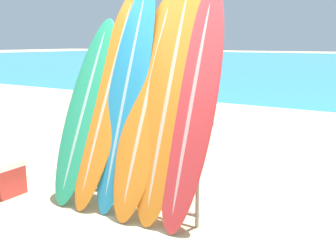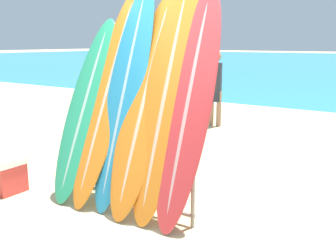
{
  "view_description": "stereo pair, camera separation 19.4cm",
  "coord_description": "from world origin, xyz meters",
  "px_view_note": "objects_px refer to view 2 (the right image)",
  "views": [
    {
      "loc": [
        2.14,
        -2.65,
        1.82
      ],
      "look_at": [
        -0.36,
        1.41,
        0.8
      ],
      "focal_mm": 42.0,
      "sensor_mm": 36.0,
      "label": 1
    },
    {
      "loc": [
        2.3,
        -2.55,
        1.82
      ],
      "look_at": [
        -0.36,
        1.41,
        0.8
      ],
      "focal_mm": 42.0,
      "sensor_mm": 36.0,
      "label": 2
    }
  ],
  "objects_px": {
    "surfboard_slot_1": "(108,94)",
    "person_mid_beach": "(216,86)",
    "surfboard_slot_3": "(146,102)",
    "surfboard_rack": "(127,172)",
    "surfboard_slot_4": "(166,98)",
    "surfboard_slot_2": "(125,93)",
    "person_near_water": "(141,100)",
    "cooler_box": "(2,174)",
    "surfboard_slot_0": "(86,108)",
    "surfboard_slot_5": "(189,107)"
  },
  "relations": [
    {
      "from": "surfboard_slot_4",
      "to": "person_near_water",
      "type": "xyz_separation_m",
      "value": [
        -1.76,
        1.84,
        -0.39
      ]
    },
    {
      "from": "surfboard_slot_2",
      "to": "surfboard_slot_5",
      "type": "distance_m",
      "value": 0.85
    },
    {
      "from": "surfboard_slot_2",
      "to": "surfboard_slot_4",
      "type": "height_order",
      "value": "surfboard_slot_2"
    },
    {
      "from": "surfboard_rack",
      "to": "person_near_water",
      "type": "relative_size",
      "value": 1.08
    },
    {
      "from": "surfboard_rack",
      "to": "surfboard_slot_1",
      "type": "distance_m",
      "value": 0.93
    },
    {
      "from": "surfboard_rack",
      "to": "surfboard_slot_5",
      "type": "distance_m",
      "value": 1.05
    },
    {
      "from": "surfboard_slot_5",
      "to": "cooler_box",
      "type": "xyz_separation_m",
      "value": [
        -2.34,
        -0.57,
        -0.98
      ]
    },
    {
      "from": "surfboard_slot_4",
      "to": "person_mid_beach",
      "type": "distance_m",
      "value": 4.66
    },
    {
      "from": "surfboard_slot_3",
      "to": "surfboard_slot_5",
      "type": "bearing_deg",
      "value": -2.75
    },
    {
      "from": "surfboard_slot_2",
      "to": "surfboard_slot_1",
      "type": "bearing_deg",
      "value": 174.73
    },
    {
      "from": "surfboard_slot_3",
      "to": "person_mid_beach",
      "type": "height_order",
      "value": "surfboard_slot_3"
    },
    {
      "from": "surfboard_slot_2",
      "to": "person_mid_beach",
      "type": "bearing_deg",
      "value": 104.08
    },
    {
      "from": "surfboard_slot_0",
      "to": "person_near_water",
      "type": "relative_size",
      "value": 1.34
    },
    {
      "from": "surfboard_rack",
      "to": "surfboard_slot_3",
      "type": "xyz_separation_m",
      "value": [
        0.15,
        0.15,
        0.77
      ]
    },
    {
      "from": "surfboard_slot_0",
      "to": "surfboard_rack",
      "type": "bearing_deg",
      "value": -8.0
    },
    {
      "from": "surfboard_slot_2",
      "to": "surfboard_rack",
      "type": "bearing_deg",
      "value": -47.45
    },
    {
      "from": "surfboard_slot_4",
      "to": "surfboard_slot_2",
      "type": "bearing_deg",
      "value": 178.74
    },
    {
      "from": "person_mid_beach",
      "to": "surfboard_slot_4",
      "type": "bearing_deg",
      "value": -81.21
    },
    {
      "from": "surfboard_rack",
      "to": "person_near_water",
      "type": "height_order",
      "value": "person_near_water"
    },
    {
      "from": "surfboard_slot_4",
      "to": "cooler_box",
      "type": "xyz_separation_m",
      "value": [
        -2.06,
        -0.6,
        -1.04
      ]
    },
    {
      "from": "surfboard_slot_3",
      "to": "person_mid_beach",
      "type": "xyz_separation_m",
      "value": [
        -1.38,
        4.34,
        -0.3
      ]
    },
    {
      "from": "surfboard_slot_2",
      "to": "cooler_box",
      "type": "bearing_deg",
      "value": -157.85
    },
    {
      "from": "surfboard_slot_5",
      "to": "surfboard_slot_4",
      "type": "bearing_deg",
      "value": 175.17
    },
    {
      "from": "surfboard_slot_4",
      "to": "person_near_water",
      "type": "distance_m",
      "value": 2.58
    },
    {
      "from": "surfboard_rack",
      "to": "cooler_box",
      "type": "bearing_deg",
      "value": -164.57
    },
    {
      "from": "surfboard_slot_1",
      "to": "surfboard_slot_2",
      "type": "bearing_deg",
      "value": -5.27
    },
    {
      "from": "surfboard_slot_3",
      "to": "surfboard_slot_5",
      "type": "distance_m",
      "value": 0.55
    },
    {
      "from": "surfboard_rack",
      "to": "person_mid_beach",
      "type": "bearing_deg",
      "value": 105.32
    },
    {
      "from": "person_mid_beach",
      "to": "surfboard_slot_3",
      "type": "bearing_deg",
      "value": -84.3
    },
    {
      "from": "surfboard_slot_0",
      "to": "surfboard_slot_3",
      "type": "relative_size",
      "value": 0.89
    },
    {
      "from": "person_near_water",
      "to": "person_mid_beach",
      "type": "xyz_separation_m",
      "value": [
        0.11,
        2.5,
        0.03
      ]
    },
    {
      "from": "surfboard_slot_0",
      "to": "surfboard_slot_1",
      "type": "relative_size",
      "value": 0.86
    },
    {
      "from": "person_near_water",
      "to": "person_mid_beach",
      "type": "relative_size",
      "value": 0.97
    },
    {
      "from": "surfboard_slot_4",
      "to": "surfboard_slot_0",
      "type": "bearing_deg",
      "value": -177.64
    },
    {
      "from": "surfboard_slot_3",
      "to": "person_near_water",
      "type": "xyz_separation_m",
      "value": [
        -1.49,
        1.84,
        -0.33
      ]
    },
    {
      "from": "surfboard_rack",
      "to": "surfboard_slot_2",
      "type": "xyz_separation_m",
      "value": [
        -0.14,
        0.16,
        0.84
      ]
    },
    {
      "from": "surfboard_slot_0",
      "to": "surfboard_slot_5",
      "type": "distance_m",
      "value": 1.41
    },
    {
      "from": "person_mid_beach",
      "to": "surfboard_slot_0",
      "type": "bearing_deg",
      "value": -95.06
    },
    {
      "from": "surfboard_rack",
      "to": "surfboard_slot_1",
      "type": "bearing_deg",
      "value": 156.27
    },
    {
      "from": "surfboard_rack",
      "to": "person_mid_beach",
      "type": "xyz_separation_m",
      "value": [
        -1.23,
        4.49,
        0.47
      ]
    },
    {
      "from": "surfboard_slot_1",
      "to": "person_mid_beach",
      "type": "distance_m",
      "value": 4.39
    },
    {
      "from": "surfboard_slot_4",
      "to": "person_mid_beach",
      "type": "bearing_deg",
      "value": 110.74
    },
    {
      "from": "surfboard_rack",
      "to": "surfboard_slot_0",
      "type": "height_order",
      "value": "surfboard_slot_0"
    },
    {
      "from": "surfboard_slot_2",
      "to": "person_near_water",
      "type": "xyz_separation_m",
      "value": [
        -1.2,
        1.83,
        -0.4
      ]
    },
    {
      "from": "surfboard_slot_4",
      "to": "person_mid_beach",
      "type": "xyz_separation_m",
      "value": [
        -1.64,
        4.34,
        -0.36
      ]
    },
    {
      "from": "surfboard_slot_3",
      "to": "cooler_box",
      "type": "relative_size",
      "value": 4.39
    },
    {
      "from": "surfboard_rack",
      "to": "person_near_water",
      "type": "xyz_separation_m",
      "value": [
        -1.34,
        1.99,
        0.44
      ]
    },
    {
      "from": "surfboard_slot_3",
      "to": "person_mid_beach",
      "type": "bearing_deg",
      "value": 107.65
    },
    {
      "from": "surfboard_slot_3",
      "to": "surfboard_slot_5",
      "type": "xyz_separation_m",
      "value": [
        0.55,
        -0.03,
        0.0
      ]
    },
    {
      "from": "surfboard_rack",
      "to": "surfboard_slot_3",
      "type": "relative_size",
      "value": 0.72
    }
  ]
}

